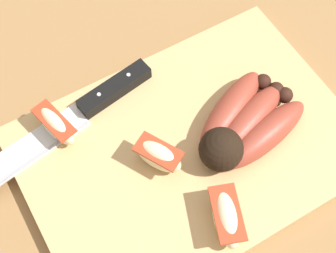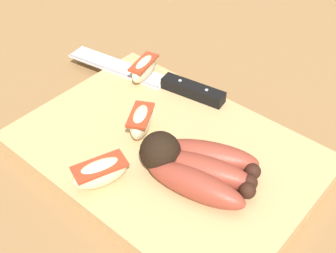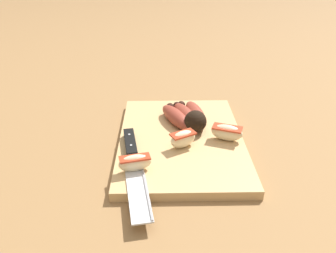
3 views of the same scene
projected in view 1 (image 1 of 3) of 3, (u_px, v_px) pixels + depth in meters
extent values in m
plane|color=olive|center=(192.00, 157.00, 0.61)|extent=(6.00, 6.00, 0.00)
cube|color=tan|center=(190.00, 149.00, 0.60)|extent=(0.39, 0.27, 0.02)
sphere|color=black|center=(221.00, 149.00, 0.56)|extent=(0.05, 0.05, 0.05)
ellipsoid|color=brown|center=(266.00, 134.00, 0.58)|extent=(0.13, 0.06, 0.03)
sphere|color=black|center=(287.00, 98.00, 0.61)|extent=(0.02, 0.02, 0.02)
ellipsoid|color=brown|center=(248.00, 122.00, 0.59)|extent=(0.13, 0.08, 0.03)
sphere|color=black|center=(276.00, 90.00, 0.61)|extent=(0.02, 0.02, 0.02)
ellipsoid|color=brown|center=(231.00, 110.00, 0.60)|extent=(0.13, 0.09, 0.03)
sphere|color=black|center=(263.00, 82.00, 0.62)|extent=(0.02, 0.02, 0.02)
cube|color=silver|center=(19.00, 156.00, 0.59)|extent=(0.18, 0.06, 0.00)
cube|color=#99999E|center=(25.00, 165.00, 0.58)|extent=(0.17, 0.03, 0.00)
cube|color=black|center=(115.00, 89.00, 0.62)|extent=(0.10, 0.04, 0.02)
cylinder|color=#B2B2B7|center=(128.00, 75.00, 0.62)|extent=(0.00, 0.01, 0.00)
cylinder|color=#B2B2B7|center=(99.00, 94.00, 0.61)|extent=(0.01, 0.01, 0.00)
ellipsoid|color=beige|center=(226.00, 217.00, 0.53)|extent=(0.05, 0.07, 0.04)
cube|color=#B2381E|center=(227.00, 213.00, 0.52)|extent=(0.05, 0.07, 0.00)
ellipsoid|color=beige|center=(56.00, 125.00, 0.59)|extent=(0.04, 0.07, 0.04)
cube|color=#B2381E|center=(54.00, 121.00, 0.58)|extent=(0.04, 0.06, 0.00)
ellipsoid|color=beige|center=(158.00, 156.00, 0.57)|extent=(0.05, 0.06, 0.04)
cube|color=#B2381E|center=(158.00, 151.00, 0.55)|extent=(0.05, 0.06, 0.00)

